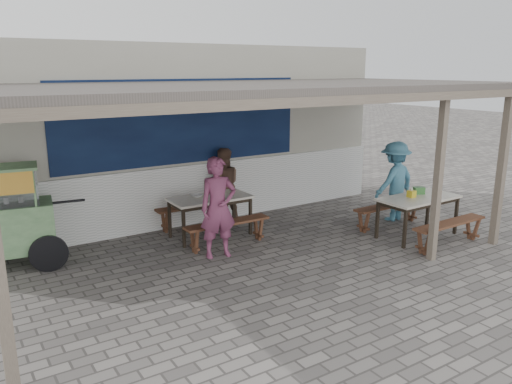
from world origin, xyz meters
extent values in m
plane|color=slate|center=(0.00, 0.00, 0.00)|extent=(60.00, 60.00, 0.00)
cube|color=#AFAC9D|center=(0.00, 3.60, 1.75)|extent=(9.00, 1.20, 3.50)
cube|color=white|center=(0.00, 2.97, 0.60)|extent=(9.00, 0.10, 1.20)
cube|color=#10224C|center=(-0.20, 2.98, 2.05)|extent=(5.00, 0.03, 1.60)
cube|color=#4F4944|center=(0.00, 1.00, 2.75)|extent=(9.00, 4.20, 0.12)
cube|color=#796C5C|center=(0.00, -1.05, 2.65)|extent=(9.00, 0.12, 0.12)
cube|color=#796C5C|center=(3.90, -1.00, 1.35)|extent=(0.12, 0.12, 2.70)
cube|color=#796C5C|center=(2.35, -0.90, 1.35)|extent=(0.11, 0.11, 2.70)
cube|color=white|center=(-0.15, 2.09, 0.73)|extent=(1.48, 0.76, 0.04)
cube|color=black|center=(-0.15, 2.09, 0.67)|extent=(1.38, 0.66, 0.06)
cube|color=black|center=(-0.83, 1.78, 0.35)|extent=(0.05, 0.05, 0.71)
cube|color=black|center=(0.53, 1.77, 0.35)|extent=(0.05, 0.05, 0.71)
cube|color=black|center=(-0.82, 2.41, 0.35)|extent=(0.05, 0.05, 0.71)
cube|color=black|center=(0.53, 2.40, 0.35)|extent=(0.05, 0.05, 0.71)
cube|color=brown|center=(-0.15, 1.44, 0.43)|extent=(1.57, 0.29, 0.04)
cube|color=brown|center=(-0.79, 1.44, 0.21)|extent=(0.05, 0.28, 0.41)
cube|color=brown|center=(0.48, 1.43, 0.21)|extent=(0.05, 0.28, 0.41)
cube|color=brown|center=(-0.14, 2.74, 0.43)|extent=(1.57, 0.29, 0.04)
cube|color=brown|center=(-0.78, 2.74, 0.21)|extent=(0.05, 0.28, 0.41)
cube|color=brown|center=(0.49, 2.74, 0.21)|extent=(0.05, 0.28, 0.41)
cube|color=white|center=(3.08, 0.02, 0.73)|extent=(1.56, 0.78, 0.04)
cube|color=black|center=(3.08, 0.02, 0.67)|extent=(1.46, 0.68, 0.06)
cube|color=black|center=(2.37, -0.31, 0.35)|extent=(0.05, 0.05, 0.71)
cube|color=black|center=(3.80, -0.28, 0.35)|extent=(0.05, 0.05, 0.71)
cube|color=black|center=(2.36, 0.33, 0.35)|extent=(0.05, 0.05, 0.71)
cube|color=black|center=(3.79, 0.35, 0.35)|extent=(0.05, 0.05, 0.71)
cube|color=brown|center=(3.09, -0.67, 0.43)|extent=(1.65, 0.31, 0.04)
cube|color=brown|center=(2.42, -0.68, 0.21)|extent=(0.06, 0.28, 0.41)
cube|color=brown|center=(3.77, -0.66, 0.21)|extent=(0.06, 0.28, 0.41)
cube|color=brown|center=(3.07, 0.72, 0.43)|extent=(1.65, 0.31, 0.04)
cube|color=brown|center=(2.39, 0.70, 0.21)|extent=(0.06, 0.28, 0.41)
cube|color=brown|center=(3.74, 0.73, 0.21)|extent=(0.06, 0.28, 0.41)
cube|color=#78A36C|center=(-3.51, 2.40, 0.67)|extent=(1.48, 0.92, 0.72)
cube|color=#78A36C|center=(-3.51, 2.40, 0.29)|extent=(1.43, 0.87, 0.05)
cylinder|color=black|center=(-3.01, 1.93, 0.29)|extent=(0.58, 0.14, 0.58)
cylinder|color=black|center=(-2.70, 2.28, 0.98)|extent=(0.72, 0.15, 0.04)
imported|color=#7A3757|center=(-0.51, 1.10, 0.84)|extent=(0.67, 0.50, 1.67)
imported|color=brown|center=(0.49, 2.75, 0.76)|extent=(0.89, 0.79, 1.51)
imported|color=teal|center=(3.51, 1.00, 0.81)|extent=(1.10, 0.70, 1.62)
cube|color=gold|center=(2.95, 0.09, 0.81)|extent=(0.13, 0.13, 0.13)
cube|color=#356F31|center=(3.26, 0.19, 0.82)|extent=(0.24, 0.20, 0.13)
cylinder|color=silver|center=(0.25, 2.31, 0.80)|extent=(0.09, 0.09, 0.10)
imported|color=white|center=(-0.34, 2.22, 0.77)|extent=(0.24, 0.24, 0.05)
camera|label=1|loc=(-4.20, -5.81, 3.04)|focal=35.00mm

